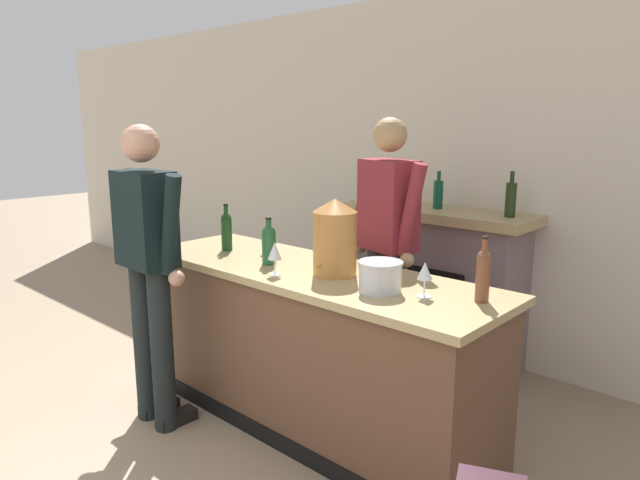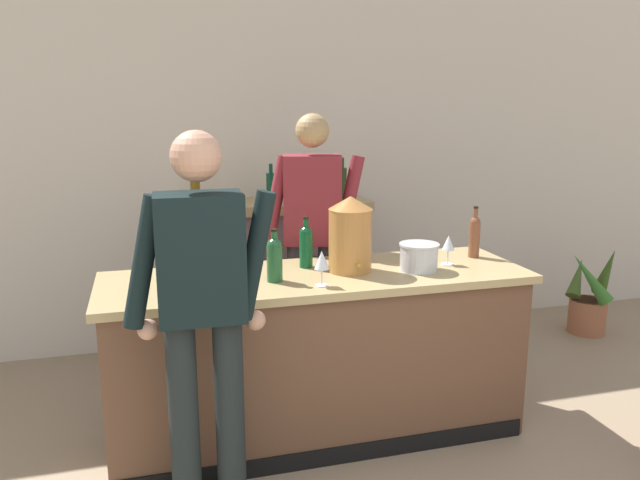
% 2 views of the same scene
% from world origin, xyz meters
% --- Properties ---
extents(wall_back_panel, '(12.00, 0.07, 2.75)m').
position_xyz_m(wall_back_panel, '(0.00, 4.06, 1.38)').
color(wall_back_panel, beige).
rests_on(wall_back_panel, ground_plane).
extents(bar_counter, '(2.34, 0.74, 0.96)m').
position_xyz_m(bar_counter, '(0.09, 2.43, 0.48)').
color(bar_counter, brown).
rests_on(bar_counter, ground_plane).
extents(fireplace_stone, '(1.45, 0.52, 1.47)m').
position_xyz_m(fireplace_stone, '(0.11, 3.80, 0.59)').
color(fireplace_stone, slate).
rests_on(fireplace_stone, ground_plane).
extents(person_customer, '(0.66, 0.31, 1.78)m').
position_xyz_m(person_customer, '(-0.59, 1.81, 0.99)').
color(person_customer, black).
rests_on(person_customer, ground_plane).
extents(person_bartender, '(0.64, 0.37, 1.81)m').
position_xyz_m(person_bartender, '(0.22, 3.01, 1.01)').
color(person_bartender, '#403B43').
rests_on(person_bartender, ground_plane).
extents(copper_dispenser, '(0.24, 0.28, 0.42)m').
position_xyz_m(copper_dispenser, '(0.28, 2.44, 1.17)').
color(copper_dispenser, '#B07338').
rests_on(copper_dispenser, bar_counter).
extents(ice_bucket_steel, '(0.22, 0.22, 0.15)m').
position_xyz_m(ice_bucket_steel, '(0.66, 2.35, 1.04)').
color(ice_bucket_steel, silver).
rests_on(ice_bucket_steel, bar_counter).
extents(wine_bottle_merlot_tall, '(0.08, 0.08, 0.28)m').
position_xyz_m(wine_bottle_merlot_tall, '(-0.16, 2.36, 1.09)').
color(wine_bottle_merlot_tall, '#1E522C').
rests_on(wine_bottle_merlot_tall, bar_counter).
extents(wine_bottle_burgundy_dark, '(0.07, 0.07, 0.31)m').
position_xyz_m(wine_bottle_burgundy_dark, '(-0.64, 2.42, 1.10)').
color(wine_bottle_burgundy_dark, '#17401B').
rests_on(wine_bottle_burgundy_dark, bar_counter).
extents(wine_bottle_rose_blush, '(0.07, 0.07, 0.31)m').
position_xyz_m(wine_bottle_rose_blush, '(1.11, 2.54, 1.10)').
color(wine_bottle_rose_blush, brown).
rests_on(wine_bottle_rose_blush, bar_counter).
extents(wine_bottle_port_short, '(0.08, 0.08, 0.29)m').
position_xyz_m(wine_bottle_port_short, '(0.07, 2.59, 1.09)').
color(wine_bottle_port_short, '#0C4925').
rests_on(wine_bottle_port_short, bar_counter).
extents(wine_glass_back_row, '(0.07, 0.07, 0.17)m').
position_xyz_m(wine_glass_back_row, '(0.87, 2.42, 1.08)').
color(wine_glass_back_row, silver).
rests_on(wine_glass_back_row, bar_counter).
extents(wine_glass_by_dispenser, '(0.08, 0.08, 0.16)m').
position_xyz_m(wine_glass_by_dispenser, '(-0.37, 2.53, 1.07)').
color(wine_glass_by_dispenser, silver).
rests_on(wine_glass_by_dispenser, bar_counter).
extents(wine_glass_near_bucket, '(0.08, 0.08, 0.19)m').
position_xyz_m(wine_glass_near_bucket, '(0.05, 2.20, 1.09)').
color(wine_glass_near_bucket, silver).
rests_on(wine_glass_near_bucket, bar_counter).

